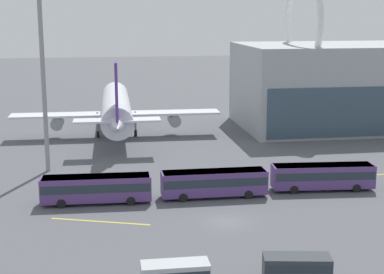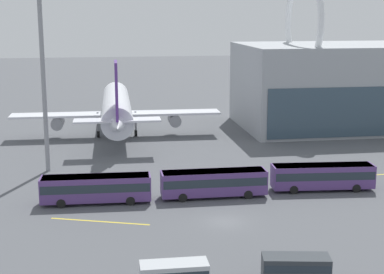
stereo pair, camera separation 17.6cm
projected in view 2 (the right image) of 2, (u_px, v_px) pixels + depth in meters
ground_plane at (225, 222)px, 59.33m from camera, size 440.00×440.00×0.00m
airliner_at_gate_far at (116, 108)px, 99.04m from camera, size 34.84×37.77×13.80m
shuttle_bus_0 at (96, 187)px, 64.68m from camera, size 12.12×3.19×3.08m
shuttle_bus_1 at (214, 182)px, 66.78m from camera, size 12.04×2.85×3.08m
shuttle_bus_2 at (323, 175)px, 69.41m from camera, size 12.19×3.63×3.08m
service_van_foreground at (174, 274)px, 44.47m from camera, size 5.21×2.09×2.24m
service_van_crossing at (296, 267)px, 45.65m from camera, size 5.49×2.86×2.25m
floodlight_mast at (41, 37)px, 74.41m from camera, size 3.09×3.09×24.36m
lane_stripe_0 at (362, 176)px, 75.64m from camera, size 8.42×1.30×0.01m
lane_stripe_2 at (100, 221)px, 59.35m from camera, size 9.91×3.76×0.01m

